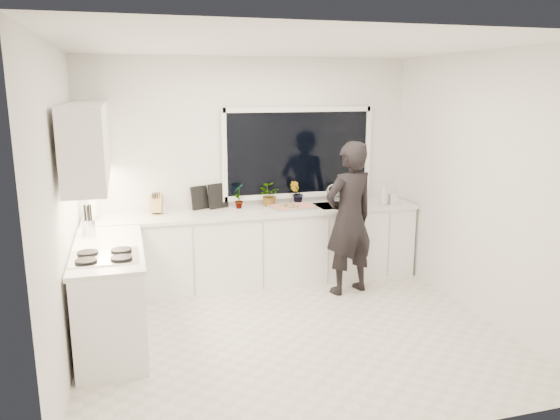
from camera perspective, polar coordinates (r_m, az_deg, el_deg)
name	(u,v)px	position (r m, az deg, el deg)	size (l,w,h in m)	color
floor	(293,335)	(5.45, 1.34, -12.89)	(4.00, 3.50, 0.02)	beige
wall_back	(250,170)	(6.69, -3.10, 4.15)	(4.00, 0.02, 2.70)	white
wall_left	(60,211)	(4.82, -22.02, -0.13)	(0.02, 3.50, 2.70)	white
wall_right	(482,187)	(5.92, 20.33, 2.26)	(0.02, 3.50, 2.70)	white
ceiling	(294,44)	(4.93, 1.51, 16.97)	(4.00, 3.50, 0.02)	white
window	(298,153)	(6.79, 1.91, 5.99)	(1.80, 0.02, 1.00)	black
base_cabinets_back	(257,249)	(6.59, -2.40, -4.08)	(3.92, 0.58, 0.88)	white
base_cabinets_left	(111,296)	(5.39, -17.22, -8.58)	(0.58, 1.60, 0.88)	white
countertop_back	(257,212)	(6.47, -2.42, -0.20)	(3.94, 0.62, 0.04)	silver
countertop_left	(108,249)	(5.24, -17.55, -3.88)	(0.62, 1.60, 0.04)	silver
upper_cabinets	(88,142)	(5.42, -19.42, 6.77)	(0.34, 2.10, 0.70)	white
sink	(339,209)	(6.80, 6.20, 0.12)	(0.58, 0.42, 0.14)	silver
faucet	(333,193)	(6.95, 5.61, 1.75)	(0.03, 0.03, 0.22)	silver
stovetop	(104,256)	(4.90, -17.89, -4.64)	(0.56, 0.48, 0.03)	black
person	(349,218)	(6.26, 7.24, -0.88)	(0.64, 0.42, 1.76)	black
pizza_tray	(293,207)	(6.55, 1.32, 0.29)	(0.51, 0.38, 0.03)	silver
pizza	(293,206)	(6.55, 1.32, 0.44)	(0.47, 0.33, 0.01)	red
watering_can	(350,196)	(7.00, 7.29, 1.41)	(0.14, 0.14, 0.13)	blue
paper_towel_roll	(92,207)	(6.38, -19.04, 0.31)	(0.11, 0.11, 0.26)	white
knife_block	(157,204)	(6.42, -12.76, 0.59)	(0.13, 0.10, 0.22)	#8F5A42
utensil_crock	(89,228)	(5.66, -19.34, -1.75)	(0.13, 0.13, 0.16)	#ABACAF
picture_frame_large	(200,198)	(6.56, -8.39, 1.29)	(0.22, 0.02, 0.28)	black
picture_frame_small	(218,196)	(6.59, -6.49, 1.48)	(0.25, 0.02, 0.30)	black
herb_plants	(269,195)	(6.64, -1.19, 1.60)	(0.91, 0.33, 0.31)	#26662D
soap_bottles	(387,195)	(6.86, 11.08, 1.60)	(0.24, 0.12, 0.29)	#D8BF66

